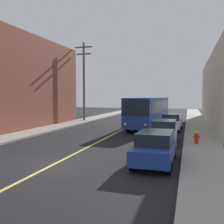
% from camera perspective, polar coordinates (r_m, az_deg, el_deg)
% --- Properties ---
extents(ground_plane, '(120.00, 120.00, 0.00)m').
position_cam_1_polar(ground_plane, '(12.98, -13.07, -11.49)').
color(ground_plane, black).
extents(sidewalk_left, '(2.50, 90.00, 0.15)m').
position_cam_1_polar(sidewalk_left, '(25.08, -16.03, -4.08)').
color(sidewalk_left, gray).
rests_on(sidewalk_left, ground).
extents(sidewalk_right, '(2.50, 90.00, 0.15)m').
position_cam_1_polar(sidewalk_right, '(21.12, 19.35, -5.56)').
color(sidewalk_right, gray).
rests_on(sidewalk_right, ground).
extents(lane_stripe_center, '(0.16, 60.00, 0.01)m').
position_cam_1_polar(lane_stripe_center, '(26.81, 3.17, -3.61)').
color(lane_stripe_center, '#D8CC4C').
rests_on(lane_stripe_center, ground).
extents(city_bus, '(3.12, 12.24, 3.20)m').
position_cam_1_polar(city_bus, '(27.68, 8.35, 0.35)').
color(city_bus, navy).
rests_on(city_bus, ground).
extents(parked_car_blue, '(1.88, 4.43, 1.62)m').
position_cam_1_polar(parked_car_blue, '(12.80, 9.73, -7.79)').
color(parked_car_blue, navy).
rests_on(parked_car_blue, ground).
extents(parked_car_silver, '(1.91, 4.44, 1.62)m').
position_cam_1_polar(parked_car_silver, '(18.84, 11.66, -4.16)').
color(parked_car_silver, '#B7B7BC').
rests_on(parked_car_silver, ground).
extents(parked_car_white, '(1.94, 4.46, 1.62)m').
position_cam_1_polar(parked_car_white, '(25.71, 13.29, -2.13)').
color(parked_car_white, silver).
rests_on(parked_car_white, ground).
extents(utility_pole_mid, '(2.40, 0.28, 10.32)m').
position_cam_1_polar(utility_pole_mid, '(34.30, -6.35, 7.67)').
color(utility_pole_mid, brown).
rests_on(utility_pole_mid, sidewalk_left).
extents(fire_hydrant, '(0.44, 0.26, 0.84)m').
position_cam_1_polar(fire_hydrant, '(18.11, 18.51, -5.41)').
color(fire_hydrant, red).
rests_on(fire_hydrant, sidewalk_right).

